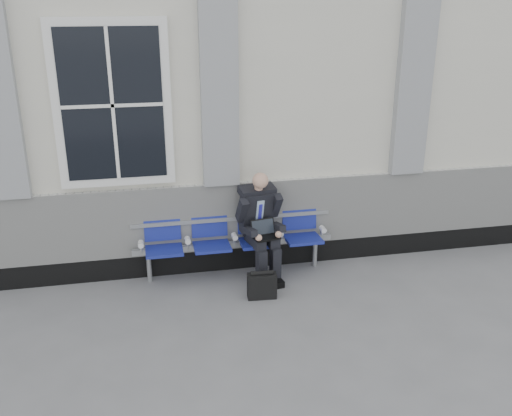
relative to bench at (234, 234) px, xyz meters
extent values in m
plane|color=slate|center=(-1.73, -1.32, -0.55)|extent=(70.00, 70.00, 0.00)
cube|color=beige|center=(-1.73, 2.18, 1.55)|extent=(14.00, 4.00, 4.20)
cube|color=black|center=(-1.73, 0.15, -0.40)|extent=(14.00, 0.10, 0.30)
cube|color=silver|center=(-1.73, 0.14, 0.20)|extent=(14.00, 0.08, 0.90)
cube|color=#929497|center=(-0.13, 0.12, 1.85)|extent=(0.45, 0.14, 2.40)
cube|color=#929497|center=(2.37, 0.12, 1.85)|extent=(0.45, 0.14, 2.40)
cube|color=white|center=(-1.38, 0.14, 1.70)|extent=(1.35, 0.10, 1.95)
cube|color=black|center=(-1.38, 0.09, 1.70)|extent=(1.15, 0.02, 1.75)
cube|color=#9EA0A3|center=(0.00, -0.02, -0.13)|extent=(2.60, 0.07, 0.07)
cube|color=#9EA0A3|center=(0.00, 0.10, 0.18)|extent=(2.60, 0.05, 0.05)
cylinder|color=#9EA0A3|center=(-1.10, -0.02, -0.36)|extent=(0.06, 0.06, 0.39)
cylinder|color=#9EA0A3|center=(1.10, -0.02, -0.36)|extent=(0.06, 0.06, 0.39)
cube|color=navy|center=(-0.90, -0.10, -0.10)|extent=(0.46, 0.42, 0.07)
cube|color=navy|center=(-0.90, 0.11, 0.16)|extent=(0.46, 0.10, 0.40)
cube|color=navy|center=(-0.30, -0.10, -0.10)|extent=(0.46, 0.42, 0.07)
cube|color=navy|center=(-0.30, 0.11, 0.16)|extent=(0.46, 0.10, 0.40)
cube|color=navy|center=(0.30, -0.10, -0.10)|extent=(0.46, 0.42, 0.07)
cube|color=navy|center=(0.30, 0.11, 0.16)|extent=(0.46, 0.10, 0.40)
cube|color=navy|center=(0.90, -0.10, -0.10)|extent=(0.46, 0.42, 0.07)
cube|color=navy|center=(0.90, 0.11, 0.16)|extent=(0.46, 0.10, 0.40)
cylinder|color=white|center=(-1.18, -0.07, 0.00)|extent=(0.07, 0.12, 0.07)
cylinder|color=white|center=(-0.60, -0.07, 0.00)|extent=(0.07, 0.12, 0.07)
cylinder|color=white|center=(0.00, -0.07, 0.00)|extent=(0.07, 0.12, 0.07)
cylinder|color=white|center=(0.60, -0.07, 0.00)|extent=(0.07, 0.12, 0.07)
cylinder|color=white|center=(1.18, -0.07, 0.00)|extent=(0.07, 0.12, 0.07)
cube|color=black|center=(0.29, -0.47, -0.51)|extent=(0.15, 0.26, 0.09)
cube|color=black|center=(0.48, -0.44, -0.51)|extent=(0.15, 0.26, 0.09)
cube|color=black|center=(0.28, -0.42, -0.31)|extent=(0.14, 0.14, 0.47)
cube|color=black|center=(0.47, -0.38, -0.31)|extent=(0.14, 0.14, 0.47)
cube|color=black|center=(0.24, -0.21, -0.01)|extent=(0.21, 0.45, 0.13)
cube|color=black|center=(0.43, -0.17, -0.01)|extent=(0.21, 0.45, 0.13)
cube|color=black|center=(0.30, 0.00, 0.30)|extent=(0.45, 0.39, 0.60)
cube|color=#AFCBE6|center=(0.32, -0.12, 0.32)|extent=(0.11, 0.11, 0.34)
cube|color=#2726B4|center=(0.32, -0.13, 0.30)|extent=(0.06, 0.08, 0.28)
cube|color=black|center=(0.30, -0.03, 0.59)|extent=(0.49, 0.31, 0.14)
cylinder|color=#DDA78A|center=(0.31, -0.08, 0.65)|extent=(0.10, 0.10, 0.10)
sphere|color=#DDA78A|center=(0.32, -0.14, 0.75)|extent=(0.20, 0.20, 0.20)
cube|color=black|center=(0.09, -0.14, 0.38)|extent=(0.14, 0.28, 0.35)
cube|color=black|center=(0.54, -0.05, 0.38)|extent=(0.14, 0.28, 0.35)
cube|color=black|center=(0.16, -0.30, 0.15)|extent=(0.14, 0.31, 0.13)
cube|color=black|center=(0.53, -0.23, 0.15)|extent=(0.14, 0.31, 0.13)
sphere|color=#DDA78A|center=(0.24, -0.42, 0.11)|extent=(0.09, 0.09, 0.09)
sphere|color=#DDA78A|center=(0.50, -0.37, 0.11)|extent=(0.09, 0.09, 0.09)
cube|color=black|center=(0.36, -0.32, 0.06)|extent=(0.35, 0.27, 0.02)
cube|color=black|center=(0.34, -0.22, 0.16)|extent=(0.33, 0.14, 0.20)
cube|color=black|center=(0.34, -0.22, 0.16)|extent=(0.29, 0.12, 0.17)
cube|color=black|center=(0.22, -0.72, -0.40)|extent=(0.36, 0.17, 0.31)
cylinder|color=black|center=(0.22, -0.72, -0.22)|extent=(0.28, 0.07, 0.06)
camera|label=1|loc=(-1.08, -6.67, 2.91)|focal=40.00mm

